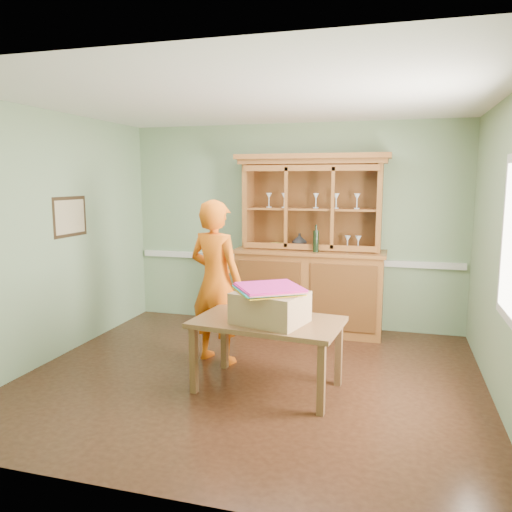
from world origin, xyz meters
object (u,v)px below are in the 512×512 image
(china_hutch, at_px, (310,270))
(cardboard_box, at_px, (270,307))
(person, at_px, (216,282))
(dining_table, at_px, (268,328))

(china_hutch, distance_m, cardboard_box, 2.05)
(cardboard_box, bearing_deg, china_hutch, 89.60)
(cardboard_box, bearing_deg, person, 139.32)
(person, bearing_deg, china_hutch, -102.90)
(cardboard_box, relative_size, person, 0.35)
(china_hutch, height_order, dining_table, china_hutch)
(person, bearing_deg, dining_table, 157.91)
(china_hutch, relative_size, dining_table, 1.60)
(person, bearing_deg, cardboard_box, 155.95)
(dining_table, bearing_deg, china_hutch, 94.20)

